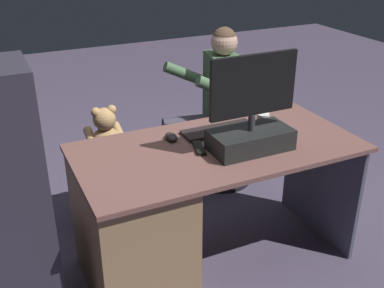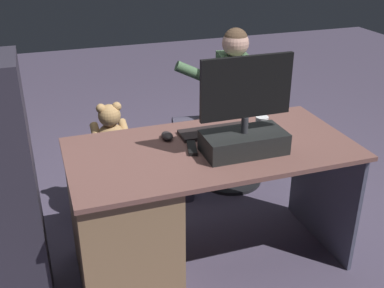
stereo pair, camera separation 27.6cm
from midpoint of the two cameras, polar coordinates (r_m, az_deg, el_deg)
ground_plane at (r=3.09m, az=-2.67°, el=-10.36°), size 10.00×10.00×0.00m
desk at (r=2.51m, az=-8.36°, el=-9.13°), size 1.49×0.75×0.74m
monitor at (r=2.37m, az=3.88°, el=2.28°), size 0.47×0.22×0.50m
keyboard at (r=2.61m, az=0.27°, el=1.62°), size 0.42×0.14×0.02m
computer_mouse at (r=2.52m, az=-5.67°, el=0.79°), size 0.06×0.10×0.04m
cup at (r=2.62m, az=5.57°, el=2.56°), size 0.07×0.07×0.10m
tv_remote at (r=2.41m, az=-2.43°, el=-0.56°), size 0.08×0.16×0.02m
office_chair_teddy at (r=3.14m, az=-12.41°, el=-4.56°), size 0.47×0.47×0.46m
teddy_bear at (r=3.00m, az=-13.06°, el=1.17°), size 0.23×0.24×0.33m
visitor_chair at (r=3.53m, az=1.31°, el=-0.41°), size 0.47×0.47×0.46m
person at (r=3.32m, az=-0.00°, el=5.56°), size 0.60×0.53×1.16m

